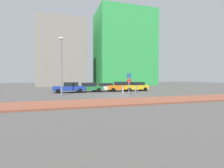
% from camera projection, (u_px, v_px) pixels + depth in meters
% --- Properties ---
extents(ground_plane, '(120.00, 120.00, 0.00)m').
position_uv_depth(ground_plane, '(117.00, 96.00, 21.14)').
color(ground_plane, '#4C4947').
extents(sidewalk_brick, '(40.00, 4.10, 0.14)m').
position_uv_depth(sidewalk_brick, '(136.00, 101.00, 15.73)').
color(sidewalk_brick, brown).
rests_on(sidewalk_brick, ground).
extents(parked_car_blue, '(4.67, 2.12, 1.54)m').
position_uv_depth(parked_car_blue, '(70.00, 87.00, 25.18)').
color(parked_car_blue, '#1E389E').
rests_on(parked_car_blue, ground).
extents(parked_car_green, '(4.58, 2.17, 1.45)m').
position_uv_depth(parked_car_green, '(88.00, 87.00, 26.41)').
color(parked_car_green, '#237238').
rests_on(parked_car_green, ground).
extents(parked_car_white, '(4.35, 2.17, 1.35)m').
position_uv_depth(parked_car_white, '(104.00, 87.00, 27.36)').
color(parked_car_white, white).
rests_on(parked_car_white, ground).
extents(parked_car_orange, '(4.50, 2.03, 1.56)m').
position_uv_depth(parked_car_orange, '(121.00, 86.00, 27.78)').
color(parked_car_orange, orange).
rests_on(parked_car_orange, ground).
extents(parked_car_yellow, '(4.20, 2.16, 1.50)m').
position_uv_depth(parked_car_yellow, '(136.00, 86.00, 28.24)').
color(parked_car_yellow, gold).
rests_on(parked_car_yellow, ground).
extents(parking_sign_post, '(0.60, 0.14, 2.79)m').
position_uv_depth(parking_sign_post, '(129.00, 81.00, 21.75)').
color(parking_sign_post, gray).
rests_on(parking_sign_post, ground).
extents(parking_meter, '(0.18, 0.14, 1.49)m').
position_uv_depth(parking_meter, '(136.00, 87.00, 23.80)').
color(parking_meter, '#4C4C51').
rests_on(parking_meter, ground).
extents(street_lamp, '(0.70, 0.36, 7.30)m').
position_uv_depth(street_lamp, '(61.00, 61.00, 21.14)').
color(street_lamp, gray).
rests_on(street_lamp, ground).
extents(traffic_bollard_near, '(0.16, 0.16, 1.02)m').
position_uv_depth(traffic_bollard_near, '(136.00, 89.00, 25.02)').
color(traffic_bollard_near, '#B7B7BC').
rests_on(traffic_bollard_near, ground).
extents(traffic_bollard_mid, '(0.17, 0.17, 1.09)m').
position_uv_depth(traffic_bollard_mid, '(123.00, 90.00, 23.18)').
color(traffic_bollard_mid, '#B7B7BC').
rests_on(traffic_bollard_mid, ground).
extents(building_colorful_midrise, '(16.62, 13.04, 22.02)m').
position_uv_depth(building_colorful_midrise, '(123.00, 49.00, 52.09)').
color(building_colorful_midrise, green).
rests_on(building_colorful_midrise, ground).
extents(building_under_construction, '(12.72, 13.36, 17.99)m').
position_uv_depth(building_under_construction, '(62.00, 54.00, 48.62)').
color(building_under_construction, gray).
rests_on(building_under_construction, ground).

